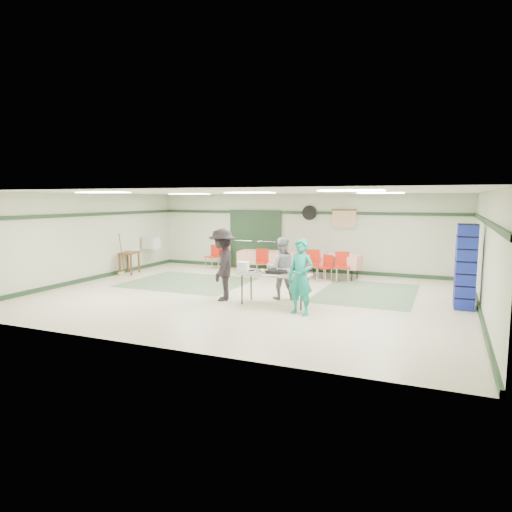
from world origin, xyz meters
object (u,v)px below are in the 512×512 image
at_px(crate_stack_blue_a, 465,272).
at_px(crate_stack_red, 464,287).
at_px(volunteer_dark, 222,265).
at_px(chair_loose_a, 224,253).
at_px(office_printer, 151,243).
at_px(broom, 122,254).
at_px(chair_d, 262,260).
at_px(serving_table, 275,275).
at_px(chair_b, 312,261).
at_px(dining_table_b, 268,257).
at_px(dining_table_a, 332,260).
at_px(volunteer_teal, 301,277).
at_px(chair_a, 326,265).
at_px(crate_stack_blue_b, 466,267).
at_px(chair_loose_b, 213,254).
at_px(printer_table, 129,256).
at_px(chair_c, 342,264).
at_px(volunteer_grey, 281,268).

relative_size(crate_stack_blue_a, crate_stack_red, 1.73).
distance_m(volunteer_dark, chair_loose_a, 5.29).
bearing_deg(volunteer_dark, chair_loose_a, -171.69).
height_order(chair_loose_a, office_printer, office_printer).
relative_size(volunteer_dark, broom, 1.30).
bearing_deg(chair_d, serving_table, -85.11).
bearing_deg(office_printer, chair_b, 0.29).
relative_size(volunteer_dark, crate_stack_blue_a, 1.06).
distance_m(serving_table, dining_table_b, 4.59).
relative_size(dining_table_a, office_printer, 3.57).
xyz_separation_m(volunteer_teal, volunteer_dark, (-2.23, 0.60, 0.07)).
distance_m(chair_a, crate_stack_blue_b, 4.52).
height_order(chair_loose_b, crate_stack_blue_a, crate_stack_blue_a).
xyz_separation_m(volunteer_dark, chair_b, (1.27, 3.68, -0.32)).
xyz_separation_m(crate_stack_red, printer_table, (-10.30, 0.88, 0.13)).
bearing_deg(volunteer_teal, volunteer_dark, 179.02).
distance_m(chair_d, printer_table, 4.51).
bearing_deg(chair_d, broom, 178.36).
distance_m(dining_table_a, dining_table_b, 2.20).
relative_size(volunteer_dark, dining_table_a, 0.98).
xyz_separation_m(chair_c, crate_stack_red, (3.34, -2.20, -0.08)).
distance_m(chair_loose_b, printer_table, 2.98).
bearing_deg(chair_b, volunteer_dark, -119.03).
height_order(chair_loose_b, crate_stack_red, crate_stack_red).
xyz_separation_m(volunteer_grey, printer_table, (-6.04, 1.65, -0.16)).
xyz_separation_m(dining_table_b, broom, (-4.39, -2.16, 0.15)).
bearing_deg(chair_a, volunteer_dark, -90.85).
height_order(dining_table_b, chair_loose_b, chair_loose_b).
bearing_deg(chair_loose_b, chair_d, -5.39).
height_order(chair_b, printer_table, chair_b).
bearing_deg(crate_stack_blue_b, chair_loose_b, 158.82).
xyz_separation_m(dining_table_b, office_printer, (-4.31, -0.62, 0.38)).
height_order(dining_table_a, broom, broom).
distance_m(volunteer_dark, printer_table, 5.30).
bearing_deg(chair_loose_b, volunteer_teal, -31.04).
bearing_deg(dining_table_a, chair_d, -160.41).
distance_m(chair_loose_a, crate_stack_red, 8.57).
relative_size(dining_table_b, crate_stack_red, 2.10).
bearing_deg(crate_stack_blue_b, broom, 175.85).
height_order(crate_stack_red, broom, broom).
bearing_deg(volunteer_dark, chair_c, 130.56).
height_order(volunteer_grey, chair_c, volunteer_grey).
bearing_deg(dining_table_a, volunteer_dark, -107.62).
distance_m(serving_table, crate_stack_blue_b, 4.38).
bearing_deg(chair_b, chair_loose_a, 154.06).
height_order(chair_a, chair_loose_b, chair_loose_b).
bearing_deg(chair_c, office_printer, 164.89).
bearing_deg(chair_c, chair_loose_b, 154.66).
bearing_deg(printer_table, broom, -120.28).
xyz_separation_m(serving_table, dining_table_a, (0.38, 4.21, -0.14)).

